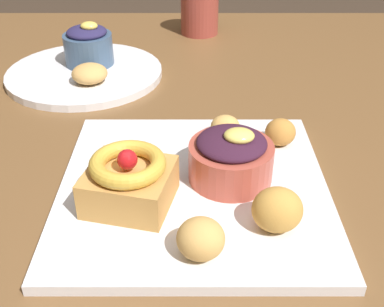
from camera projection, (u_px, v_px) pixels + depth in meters
dining_table at (196, 171)px, 0.75m from camera, size 1.29×1.02×0.73m
front_plate at (192, 188)px, 0.55m from camera, size 0.30×0.30×0.01m
cake_slice at (127, 180)px, 0.50m from camera, size 0.10×0.10×0.07m
berry_ramekin at (230, 157)px, 0.54m from camera, size 0.10×0.10×0.07m
fritter_front at (279, 132)px, 0.61m from camera, size 0.04×0.04×0.03m
fritter_middle at (276, 209)px, 0.47m from camera, size 0.05×0.05×0.05m
fritter_back at (196, 239)px, 0.44m from camera, size 0.05×0.05×0.04m
fritter_extra at (224, 127)px, 0.62m from camera, size 0.04×0.03×0.03m
back_plate at (83, 74)px, 0.82m from camera, size 0.26×0.26×0.01m
back_ramekin at (86, 45)px, 0.82m from camera, size 0.08×0.08×0.07m
back_pastry at (88, 74)px, 0.77m from camera, size 0.06×0.06×0.03m
coffee_mug at (198, 11)px, 0.99m from camera, size 0.08×0.08×0.09m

